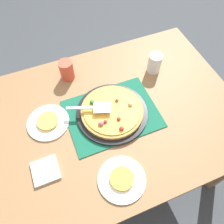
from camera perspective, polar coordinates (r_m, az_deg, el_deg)
The scene contains 13 objects.
ground_plane at distance 1.89m, azimuth -0.00°, elevation -12.60°, with size 8.00×8.00×0.00m, color #3D4247.
dining_table at distance 1.30m, azimuth -0.00°, elevation -3.05°, with size 1.40×1.00×0.75m.
placemat at distance 1.20m, azimuth -0.00°, elevation -0.43°, with size 0.48×0.36×0.01m, color #145B42.
pizza_pan at distance 1.20m, azimuth -0.00°, elevation -0.18°, with size 0.38×0.38×0.01m, color black.
pizza at distance 1.18m, azimuth -0.02°, elevation 0.30°, with size 0.33×0.33×0.05m.
plate_near_left at distance 1.06m, azimuth 2.48°, elevation -16.72°, with size 0.22×0.22×0.01m, color white.
plate_far_right at distance 1.22m, azimuth -15.90°, elevation -2.57°, with size 0.22×0.22×0.01m, color white.
served_slice_left at distance 1.05m, azimuth 2.51°, elevation -16.53°, with size 0.11×0.11×0.02m, color gold.
served_slice_right at distance 1.21m, azimuth -16.05°, elevation -2.26°, with size 0.11×0.11×0.02m, color #EAB747.
cup_near at distance 1.38m, azimuth 10.75°, elevation 12.09°, with size 0.08×0.08×0.12m, color white.
cup_far at distance 1.34m, azimuth -11.44°, elevation 10.38°, with size 0.08×0.08×0.12m, color #E04C38.
pizza_server at distance 1.15m, azimuth -4.87°, elevation 1.15°, with size 0.23×0.12×0.01m.
napkin_stack at distance 1.11m, azimuth -16.53°, elevation -14.08°, with size 0.12×0.12×0.02m, color white.
Camera 1 is at (0.24, 0.59, 1.78)m, focal length 35.97 mm.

